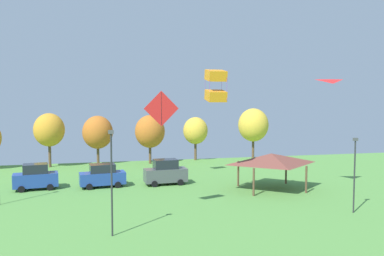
{
  "coord_description": "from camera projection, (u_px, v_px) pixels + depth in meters",
  "views": [
    {
      "loc": [
        -4.99,
        1.56,
        8.99
      ],
      "look_at": [
        -1.76,
        15.76,
        7.94
      ],
      "focal_mm": 38.0,
      "sensor_mm": 36.0,
      "label": 1
    }
  ],
  "objects": [
    {
      "name": "treeline_tree_5",
      "position": [
        253.0,
        125.0,
        60.01
      ],
      "size": [
        4.47,
        4.47,
        7.56
      ],
      "color": "brown",
      "rests_on": "ground"
    },
    {
      "name": "parked_car_third_from_left",
      "position": [
        166.0,
        172.0,
        42.45
      ],
      "size": [
        4.54,
        2.24,
        2.66
      ],
      "rotation": [
        0.0,
        0.0,
        0.08
      ],
      "color": "#4C5156",
      "rests_on": "ground"
    },
    {
      "name": "parked_car_second_from_left",
      "position": [
        103.0,
        176.0,
        41.19
      ],
      "size": [
        4.7,
        2.4,
        2.38
      ],
      "rotation": [
        0.0,
        0.0,
        0.12
      ],
      "color": "#234299",
      "rests_on": "ground"
    },
    {
      "name": "light_post_0",
      "position": [
        355.0,
        170.0,
        31.8
      ],
      "size": [
        0.36,
        0.2,
        5.94
      ],
      "color": "#2D2D33",
      "rests_on": "ground"
    },
    {
      "name": "treeline_tree_4",
      "position": [
        195.0,
        131.0,
        59.16
      ],
      "size": [
        3.58,
        3.58,
        6.3
      ],
      "color": "brown",
      "rests_on": "ground"
    },
    {
      "name": "treeline_tree_2",
      "position": [
        98.0,
        132.0,
        55.81
      ],
      "size": [
        4.14,
        4.14,
        6.65
      ],
      "color": "brown",
      "rests_on": "ground"
    },
    {
      "name": "parked_car_leftmost",
      "position": [
        36.0,
        177.0,
        40.08
      ],
      "size": [
        4.4,
        2.43,
        2.57
      ],
      "rotation": [
        0.0,
        0.0,
        0.14
      ],
      "color": "#234299",
      "rests_on": "ground"
    },
    {
      "name": "kite_flying_4",
      "position": [
        161.0,
        109.0,
        30.64
      ],
      "size": [
        2.69,
        0.21,
        2.69
      ],
      "color": "red"
    },
    {
      "name": "kite_flying_0",
      "position": [
        333.0,
        91.0,
        37.31
      ],
      "size": [
        2.19,
        1.72,
        0.47
      ],
      "color": "red"
    },
    {
      "name": "treeline_tree_1",
      "position": [
        49.0,
        130.0,
        53.07
      ],
      "size": [
        3.97,
        3.97,
        7.09
      ],
      "color": "brown",
      "rests_on": "ground"
    },
    {
      "name": "treeline_tree_3",
      "position": [
        150.0,
        132.0,
        55.95
      ],
      "size": [
        4.12,
        4.12,
        6.73
      ],
      "color": "brown",
      "rests_on": "ground"
    },
    {
      "name": "kite_flying_1",
      "position": [
        216.0,
        86.0,
        35.11
      ],
      "size": [
        1.63,
        1.75,
        2.88
      ],
      "color": "orange"
    },
    {
      "name": "light_post_1",
      "position": [
        112.0,
        177.0,
        26.34
      ],
      "size": [
        0.36,
        0.2,
        6.96
      ],
      "color": "#2D2D33",
      "rests_on": "ground"
    },
    {
      "name": "park_pavilion",
      "position": [
        271.0,
        159.0,
        40.03
      ],
      "size": [
        6.89,
        5.57,
        3.6
      ],
      "color": "brown",
      "rests_on": "ground"
    }
  ]
}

